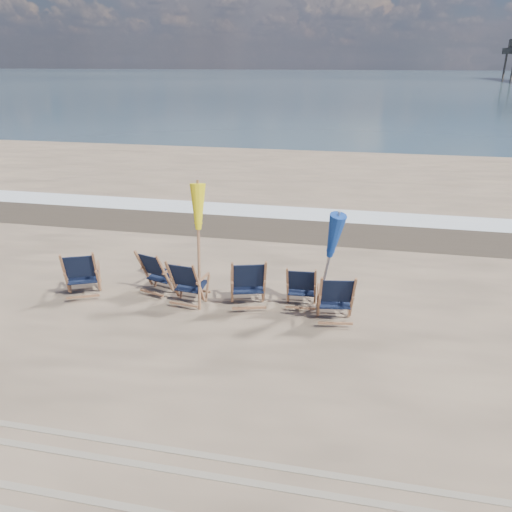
{
  "coord_description": "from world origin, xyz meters",
  "views": [
    {
      "loc": [
        1.87,
        -6.73,
        4.5
      ],
      "look_at": [
        0.0,
        2.2,
        0.9
      ],
      "focal_mm": 35.0,
      "sensor_mm": 36.0,
      "label": 1
    }
  ],
  "objects_px": {
    "beach_chair_2": "(199,285)",
    "beach_chair_4": "(315,289)",
    "beach_chair_0": "(97,273)",
    "beach_chair_1": "(165,276)",
    "umbrella_yellow": "(197,215)",
    "beach_chair_5": "(353,300)",
    "umbrella_blue": "(328,237)",
    "beach_chair_3": "(265,284)"
  },
  "relations": [
    {
      "from": "beach_chair_2",
      "to": "beach_chair_4",
      "type": "bearing_deg",
      "value": -163.46
    },
    {
      "from": "beach_chair_0",
      "to": "beach_chair_4",
      "type": "xyz_separation_m",
      "value": [
        4.33,
        0.32,
        -0.06
      ]
    },
    {
      "from": "beach_chair_1",
      "to": "umbrella_yellow",
      "type": "xyz_separation_m",
      "value": [
        0.78,
        -0.17,
        1.36
      ]
    },
    {
      "from": "beach_chair_1",
      "to": "beach_chair_5",
      "type": "bearing_deg",
      "value": -168.21
    },
    {
      "from": "beach_chair_4",
      "to": "umbrella_yellow",
      "type": "xyz_separation_m",
      "value": [
        -2.2,
        -0.23,
        1.39
      ]
    },
    {
      "from": "beach_chair_0",
      "to": "beach_chair_2",
      "type": "xyz_separation_m",
      "value": [
        2.14,
        -0.05,
        -0.03
      ]
    },
    {
      "from": "beach_chair_5",
      "to": "beach_chair_2",
      "type": "bearing_deg",
      "value": -10.02
    },
    {
      "from": "beach_chair_4",
      "to": "umbrella_blue",
      "type": "distance_m",
      "value": 1.1
    },
    {
      "from": "beach_chair_1",
      "to": "umbrella_blue",
      "type": "distance_m",
      "value": 3.35
    },
    {
      "from": "beach_chair_0",
      "to": "beach_chair_4",
      "type": "distance_m",
      "value": 4.34
    },
    {
      "from": "beach_chair_1",
      "to": "beach_chair_2",
      "type": "bearing_deg",
      "value": 176.58
    },
    {
      "from": "beach_chair_5",
      "to": "beach_chair_0",
      "type": "bearing_deg",
      "value": -9.96
    },
    {
      "from": "beach_chair_4",
      "to": "beach_chair_5",
      "type": "height_order",
      "value": "beach_chair_5"
    },
    {
      "from": "beach_chair_1",
      "to": "umbrella_yellow",
      "type": "bearing_deg",
      "value": -174.27
    },
    {
      "from": "beach_chair_2",
      "to": "beach_chair_5",
      "type": "distance_m",
      "value": 2.89
    },
    {
      "from": "beach_chair_2",
      "to": "beach_chair_5",
      "type": "bearing_deg",
      "value": -174.55
    },
    {
      "from": "beach_chair_3",
      "to": "umbrella_yellow",
      "type": "distance_m",
      "value": 1.81
    },
    {
      "from": "beach_chair_3",
      "to": "beach_chair_0",
      "type": "bearing_deg",
      "value": -13.4
    },
    {
      "from": "umbrella_blue",
      "to": "beach_chair_1",
      "type": "bearing_deg",
      "value": 179.84
    },
    {
      "from": "beach_chair_1",
      "to": "beach_chair_3",
      "type": "xyz_separation_m",
      "value": [
        2.04,
        -0.08,
        0.05
      ]
    },
    {
      "from": "beach_chair_5",
      "to": "beach_chair_1",
      "type": "bearing_deg",
      "value": -14.46
    },
    {
      "from": "beach_chair_4",
      "to": "beach_chair_3",
      "type": "bearing_deg",
      "value": 5.45
    },
    {
      "from": "beach_chair_0",
      "to": "umbrella_yellow",
      "type": "bearing_deg",
      "value": 158.27
    },
    {
      "from": "beach_chair_0",
      "to": "beach_chair_3",
      "type": "height_order",
      "value": "beach_chair_3"
    },
    {
      "from": "beach_chair_0",
      "to": "beach_chair_2",
      "type": "distance_m",
      "value": 2.14
    },
    {
      "from": "beach_chair_5",
      "to": "umbrella_yellow",
      "type": "height_order",
      "value": "umbrella_yellow"
    },
    {
      "from": "beach_chair_0",
      "to": "beach_chair_2",
      "type": "height_order",
      "value": "beach_chair_0"
    },
    {
      "from": "beach_chair_3",
      "to": "umbrella_blue",
      "type": "distance_m",
      "value": 1.52
    },
    {
      "from": "beach_chair_5",
      "to": "umbrella_yellow",
      "type": "relative_size",
      "value": 0.43
    },
    {
      "from": "beach_chair_1",
      "to": "umbrella_yellow",
      "type": "height_order",
      "value": "umbrella_yellow"
    },
    {
      "from": "beach_chair_0",
      "to": "beach_chair_3",
      "type": "distance_m",
      "value": 3.39
    },
    {
      "from": "umbrella_yellow",
      "to": "beach_chair_2",
      "type": "bearing_deg",
      "value": -84.91
    },
    {
      "from": "beach_chair_3",
      "to": "umbrella_yellow",
      "type": "xyz_separation_m",
      "value": [
        -1.25,
        -0.08,
        1.31
      ]
    },
    {
      "from": "beach_chair_1",
      "to": "umbrella_blue",
      "type": "height_order",
      "value": "umbrella_blue"
    },
    {
      "from": "beach_chair_2",
      "to": "beach_chair_4",
      "type": "xyz_separation_m",
      "value": [
        2.18,
        0.37,
        -0.03
      ]
    },
    {
      "from": "beach_chair_4",
      "to": "umbrella_yellow",
      "type": "distance_m",
      "value": 2.61
    },
    {
      "from": "beach_chair_1",
      "to": "beach_chair_4",
      "type": "bearing_deg",
      "value": -161.09
    },
    {
      "from": "beach_chair_2",
      "to": "beach_chair_4",
      "type": "height_order",
      "value": "beach_chair_2"
    },
    {
      "from": "beach_chair_4",
      "to": "umbrella_blue",
      "type": "xyz_separation_m",
      "value": [
        0.2,
        -0.07,
        1.08
      ]
    },
    {
      "from": "beach_chair_5",
      "to": "umbrella_yellow",
      "type": "bearing_deg",
      "value": -12.8
    },
    {
      "from": "beach_chair_4",
      "to": "umbrella_yellow",
      "type": "relative_size",
      "value": 0.39
    },
    {
      "from": "umbrella_yellow",
      "to": "umbrella_blue",
      "type": "xyz_separation_m",
      "value": [
        2.4,
        0.16,
        -0.31
      ]
    }
  ]
}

